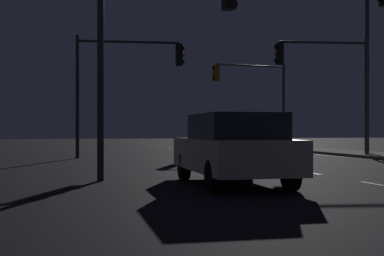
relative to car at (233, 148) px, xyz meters
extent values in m
plane|color=black|center=(3.11, 7.41, -0.82)|extent=(112.00, 112.00, 0.00)
cube|color=silver|center=(3.11, 2.91, -0.82)|extent=(0.14, 2.00, 0.01)
cube|color=silver|center=(3.11, 6.91, -0.82)|extent=(0.14, 2.00, 0.01)
cube|color=silver|center=(3.11, 10.91, -0.82)|extent=(0.14, 2.00, 0.01)
cube|color=silver|center=(3.11, 14.91, -0.82)|extent=(0.14, 2.00, 0.01)
cube|color=silver|center=(3.11, 18.91, -0.82)|extent=(0.14, 2.00, 0.01)
cube|color=silver|center=(3.11, 22.91, -0.82)|extent=(0.14, 2.00, 0.01)
cube|color=silver|center=(3.11, 26.91, -0.82)|extent=(0.14, 2.00, 0.01)
cube|color=silver|center=(3.11, 30.91, -0.82)|extent=(0.14, 2.00, 0.01)
cube|color=silver|center=(3.11, 34.91, -0.82)|extent=(0.14, 2.00, 0.01)
cube|color=gold|center=(8.53, 12.41, -0.82)|extent=(0.14, 53.00, 0.01)
cube|color=beige|center=(0.00, 0.07, -0.15)|extent=(1.90, 4.43, 0.70)
cube|color=#1E2328|center=(0.00, -0.18, 0.47)|extent=(1.64, 2.49, 0.55)
cylinder|color=black|center=(-0.77, 1.49, -0.50)|extent=(0.23, 0.64, 0.64)
cylinder|color=black|center=(0.83, 1.46, -0.50)|extent=(0.23, 0.64, 0.64)
cylinder|color=black|center=(-0.82, -1.33, -0.50)|extent=(0.23, 0.64, 0.64)
cylinder|color=black|center=(0.78, -1.36, -0.50)|extent=(0.23, 0.64, 0.64)
cylinder|color=#38383D|center=(9.35, 18.91, 1.89)|extent=(0.16, 0.16, 5.14)
cylinder|color=#4C4C51|center=(7.12, 18.58, 4.21)|extent=(4.48, 0.78, 0.11)
cube|color=olive|center=(4.89, 18.25, 3.68)|extent=(0.33, 0.38, 0.95)
sphere|color=black|center=(4.74, 18.22, 3.98)|extent=(0.20, 0.20, 0.20)
sphere|color=orange|center=(4.74, 18.22, 3.68)|extent=(0.20, 0.20, 0.20)
sphere|color=black|center=(4.74, 18.22, 3.38)|extent=(0.20, 0.20, 0.20)
cylinder|color=#38383D|center=(-3.09, 12.07, 1.83)|extent=(0.16, 0.16, 5.30)
cylinder|color=#38383D|center=(-0.91, 11.84, 4.23)|extent=(4.37, 0.57, 0.11)
cube|color=black|center=(1.27, 11.61, 3.70)|extent=(0.31, 0.37, 0.95)
sphere|color=black|center=(1.42, 11.60, 4.00)|extent=(0.20, 0.20, 0.20)
sphere|color=orange|center=(1.42, 11.60, 3.70)|extent=(0.20, 0.20, 0.20)
sphere|color=black|center=(1.42, 11.60, 3.40)|extent=(0.20, 0.20, 0.20)
cylinder|color=#38383D|center=(-2.79, 1.58, 1.97)|extent=(0.16, 0.16, 5.59)
sphere|color=black|center=(0.67, 1.96, 3.69)|extent=(0.20, 0.20, 0.20)
cylinder|color=#4C4C51|center=(9.43, 9.92, 1.91)|extent=(0.16, 0.16, 5.18)
cylinder|color=#2D3033|center=(7.47, 10.18, 4.25)|extent=(3.92, 0.64, 0.11)
cube|color=black|center=(5.52, 10.44, 3.73)|extent=(0.32, 0.37, 0.95)
sphere|color=black|center=(5.37, 10.46, 4.03)|extent=(0.20, 0.20, 0.20)
sphere|color=orange|center=(5.37, 10.46, 3.73)|extent=(0.20, 0.20, 0.20)
sphere|color=black|center=(5.37, 10.46, 3.43)|extent=(0.20, 0.20, 0.20)
cylinder|color=#38383D|center=(10.23, 11.15, 3.52)|extent=(0.18, 0.18, 8.39)
camera|label=1|loc=(-3.62, -11.22, 0.39)|focal=49.76mm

